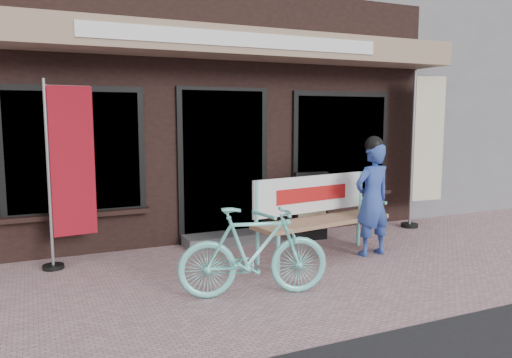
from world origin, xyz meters
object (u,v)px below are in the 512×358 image
bicycle (254,252)px  menu_stand (311,205)px  bench (318,210)px  person (372,197)px  nobori_red (69,172)px  nobori_cream (425,147)px

bicycle → menu_stand: menu_stand is taller
bench → person: (0.67, -0.25, 0.16)m
nobori_red → bicycle: bearing=-55.8°
nobori_red → menu_stand: (3.26, -0.08, -0.64)m
bicycle → nobori_red: 2.50m
bench → menu_stand: (0.35, 0.75, -0.09)m
bicycle → menu_stand: (1.68, 1.73, 0.05)m
nobori_red → menu_stand: nobori_red is taller
bench → nobori_red: 3.08m
nobori_red → nobori_cream: 5.41m
bicycle → nobori_red: (-1.58, 1.81, 0.69)m
bench → nobori_cream: size_ratio=0.78×
bench → menu_stand: bearing=56.2°
person → nobori_cream: (1.83, 1.05, 0.53)m
bench → menu_stand: bench is taller
bench → nobori_cream: (2.50, 0.80, 0.69)m
nobori_red → person: bearing=-23.7°
bench → menu_stand: size_ratio=1.96×
bench → bicycle: 1.66m
person → nobori_cream: nobori_cream is taller
person → nobori_red: (-3.58, 1.08, 0.39)m
nobori_red → nobori_cream: nobori_cream is taller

